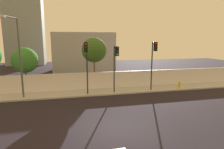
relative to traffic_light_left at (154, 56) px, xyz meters
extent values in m
plane|color=black|center=(-5.82, -7.04, -3.82)|extent=(80.00, 80.00, 0.00)
cube|color=#ACACAC|center=(-5.82, 1.16, -3.75)|extent=(36.00, 2.40, 0.15)
cube|color=silver|center=(-5.82, 2.45, -2.77)|extent=(36.00, 0.18, 1.80)
cylinder|color=black|center=(0.06, 0.51, -1.13)|extent=(0.12, 0.12, 5.08)
cylinder|color=black|center=(0.00, 0.03, 1.30)|extent=(0.20, 0.96, 0.08)
cube|color=black|center=(-0.06, -0.45, 0.95)|extent=(0.36, 0.24, 0.90)
sphere|color=red|center=(-0.07, -0.57, 1.22)|extent=(0.18, 0.18, 0.18)
sphere|color=#33260A|center=(-0.07, -0.57, 0.94)|extent=(0.18, 0.18, 0.18)
sphere|color=black|center=(-0.07, -0.57, 0.66)|extent=(0.18, 0.18, 0.18)
cylinder|color=black|center=(-3.99, 0.51, -1.34)|extent=(0.12, 0.12, 4.67)
cylinder|color=black|center=(-3.98, 0.01, 0.90)|extent=(0.10, 1.00, 0.08)
cube|color=black|center=(-3.97, -0.49, 0.55)|extent=(0.34, 0.21, 0.90)
sphere|color=black|center=(-3.96, -0.61, 0.82)|extent=(0.18, 0.18, 0.18)
sphere|color=#33260A|center=(-3.96, -0.61, 0.54)|extent=(0.18, 0.18, 0.18)
sphere|color=#19F24C|center=(-3.96, -0.61, 0.26)|extent=(0.18, 0.18, 0.18)
cylinder|color=black|center=(-6.68, 0.51, -1.14)|extent=(0.12, 0.12, 5.07)
cylinder|color=black|center=(-6.78, -0.13, 1.29)|extent=(0.27, 1.29, 0.08)
cube|color=black|center=(-6.87, -0.77, 0.94)|extent=(0.37, 0.25, 0.90)
sphere|color=red|center=(-6.89, -0.89, 1.21)|extent=(0.18, 0.18, 0.18)
sphere|color=#33260A|center=(-6.89, -0.89, 0.93)|extent=(0.18, 0.18, 0.18)
sphere|color=black|center=(-6.89, -0.89, 0.65)|extent=(0.18, 0.18, 0.18)
cylinder|color=#4C4C51|center=(-12.63, 0.71, -0.10)|extent=(0.16, 0.16, 7.14)
cylinder|color=#4C4C51|center=(-12.93, -0.29, 3.42)|extent=(0.70, 2.02, 0.10)
cube|color=beige|center=(-13.24, -1.29, 3.32)|extent=(0.64, 0.40, 0.16)
cylinder|color=gold|center=(3.37, 0.38, -3.39)|extent=(0.24, 0.24, 0.58)
sphere|color=gold|center=(3.37, 0.38, -3.06)|extent=(0.26, 0.26, 0.26)
cylinder|color=gold|center=(3.20, 0.38, -3.36)|extent=(0.10, 0.09, 0.09)
cylinder|color=gold|center=(3.54, 0.38, -3.36)|extent=(0.10, 0.09, 0.09)
cylinder|color=brown|center=(-12.88, 3.55, -2.52)|extent=(0.14, 0.14, 2.60)
sphere|color=#35782D|center=(-12.88, 3.55, -0.49)|extent=(2.67, 2.67, 2.67)
cylinder|color=brown|center=(-5.58, 3.55, -2.05)|extent=(0.14, 0.14, 3.54)
sphere|color=#386123|center=(-5.58, 3.55, 0.49)|extent=(2.79, 2.79, 2.79)
cube|color=#9C9C9C|center=(-5.78, 16.45, -0.47)|extent=(10.53, 6.00, 6.71)
camera|label=1|loc=(-8.35, -17.49, 1.49)|focal=29.98mm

